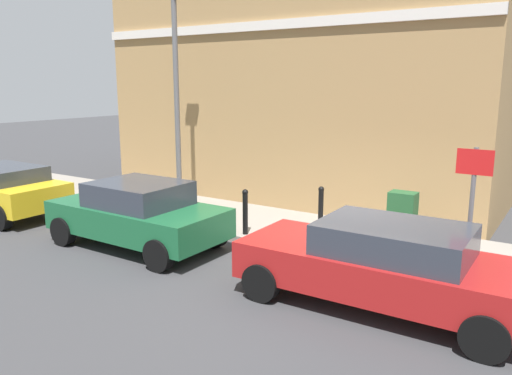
# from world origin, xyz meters

# --- Properties ---
(ground) EXTENTS (80.00, 80.00, 0.00)m
(ground) POSITION_xyz_m (0.00, 0.00, 0.00)
(ground) COLOR #38383A
(sidewalk) EXTENTS (2.75, 30.00, 0.15)m
(sidewalk) POSITION_xyz_m (1.83, 6.00, 0.07)
(sidewalk) COLOR gray
(sidewalk) RESTS_ON ground
(corner_building) EXTENTS (7.94, 11.44, 8.46)m
(corner_building) POSITION_xyz_m (7.12, 3.72, 4.23)
(corner_building) COLOR #9E7A4C
(corner_building) RESTS_ON ground
(car_red) EXTENTS (1.88, 4.50, 1.40)m
(car_red) POSITION_xyz_m (-1.02, -1.13, 0.74)
(car_red) COLOR maroon
(car_red) RESTS_ON ground
(car_green) EXTENTS (1.94, 3.98, 1.44)m
(car_green) POSITION_xyz_m (-0.93, 4.37, 0.75)
(car_green) COLOR #195933
(car_green) RESTS_ON ground
(utility_cabinet) EXTENTS (0.46, 0.61, 1.15)m
(utility_cabinet) POSITION_xyz_m (1.83, -0.54, 0.68)
(utility_cabinet) COLOR #1E4C28
(utility_cabinet) RESTS_ON sidewalk
(bollard_near_cabinet) EXTENTS (0.14, 0.14, 1.04)m
(bollard_near_cabinet) POSITION_xyz_m (1.93, 1.38, 0.70)
(bollard_near_cabinet) COLOR black
(bollard_near_cabinet) RESTS_ON sidewalk
(bollard_far_kerb) EXTENTS (0.14, 0.14, 1.04)m
(bollard_far_kerb) POSITION_xyz_m (0.70, 2.67, 0.70)
(bollard_far_kerb) COLOR black
(bollard_far_kerb) RESTS_ON sidewalk
(street_sign) EXTENTS (0.08, 0.60, 2.30)m
(street_sign) POSITION_xyz_m (0.75, -2.05, 1.66)
(street_sign) COLOR #59595B
(street_sign) RESTS_ON sidewalk
(lamppost) EXTENTS (0.20, 0.44, 5.72)m
(lamppost) POSITION_xyz_m (1.78, 5.58, 3.30)
(lamppost) COLOR #59595B
(lamppost) RESTS_ON sidewalk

